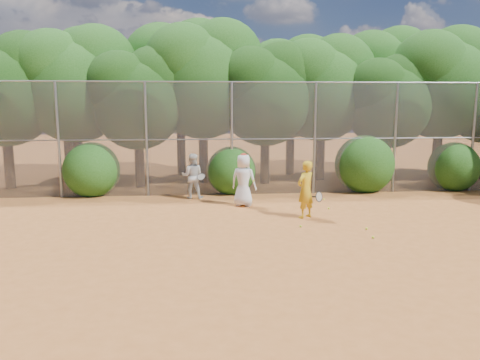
{
  "coord_description": "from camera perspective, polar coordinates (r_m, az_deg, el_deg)",
  "views": [
    {
      "loc": [
        -2.1,
        -10.6,
        3.27
      ],
      "look_at": [
        -1.0,
        2.5,
        1.1
      ],
      "focal_mm": 35.0,
      "sensor_mm": 36.0,
      "label": 1
    }
  ],
  "objects": [
    {
      "name": "bush_1",
      "position": [
        17.1,
        -1.07,
        1.4
      ],
      "size": [
        1.8,
        1.8,
        1.8
      ],
      "primitive_type": "sphere",
      "color": "#1A4A12",
      "rests_on": "ground"
    },
    {
      "name": "tree_5",
      "position": [
        20.32,
        10.1,
        11.42
      ],
      "size": [
        4.51,
        3.92,
        6.17
      ],
      "color": "black",
      "rests_on": "ground"
    },
    {
      "name": "tree_3",
      "position": [
        19.48,
        -4.43,
        12.66
      ],
      "size": [
        4.89,
        4.26,
        6.7
      ],
      "color": "black",
      "rests_on": "ground"
    },
    {
      "name": "tree_11",
      "position": [
        21.66,
        6.4,
        11.68
      ],
      "size": [
        4.64,
        4.03,
        6.35
      ],
      "color": "black",
      "rests_on": "ground"
    },
    {
      "name": "ball_5",
      "position": [
        16.17,
        10.2,
        -2.32
      ],
      "size": [
        0.07,
        0.07,
        0.07
      ],
      "primitive_type": "sphere",
      "color": "#D1E629",
      "rests_on": "ground"
    },
    {
      "name": "bush_2",
      "position": [
        18.1,
        14.94,
        2.17
      ],
      "size": [
        2.2,
        2.2,
        2.2
      ],
      "primitive_type": "sphere",
      "color": "#1A4A12",
      "rests_on": "ground"
    },
    {
      "name": "ground",
      "position": [
        11.29,
        6.19,
        -7.52
      ],
      "size": [
        80.0,
        80.0,
        0.0
      ],
      "primitive_type": "plane",
      "color": "#A65A25",
      "rests_on": "ground"
    },
    {
      "name": "tree_6",
      "position": [
        20.15,
        17.76,
        9.49
      ],
      "size": [
        3.86,
        3.36,
        5.29
      ],
      "color": "black",
      "rests_on": "ground"
    },
    {
      "name": "tree_9",
      "position": [
        22.25,
        -20.44,
        11.54
      ],
      "size": [
        4.83,
        4.2,
        6.62
      ],
      "color": "black",
      "rests_on": "ground"
    },
    {
      "name": "tree_12",
      "position": [
        23.54,
        17.19,
        11.99
      ],
      "size": [
        5.02,
        4.37,
        6.88
      ],
      "color": "black",
      "rests_on": "ground"
    },
    {
      "name": "fence_back",
      "position": [
        16.76,
        2.01,
        5.2
      ],
      "size": [
        20.05,
        0.09,
        4.03
      ],
      "color": "gray",
      "rests_on": "ground"
    },
    {
      "name": "tree_7",
      "position": [
        21.79,
        23.48,
        11.27
      ],
      "size": [
        4.77,
        4.14,
        6.53
      ],
      "color": "black",
      "rests_on": "ground"
    },
    {
      "name": "ball_4",
      "position": [
        12.59,
        7.4,
        -5.6
      ],
      "size": [
        0.07,
        0.07,
        0.07
      ],
      "primitive_type": "sphere",
      "color": "#D1E629",
      "rests_on": "ground"
    },
    {
      "name": "player_teen",
      "position": [
        14.89,
        0.43,
        0.01
      ],
      "size": [
        0.97,
        0.83,
        1.71
      ],
      "rotation": [
        0.0,
        0.0,
        2.71
      ],
      "color": "silver",
      "rests_on": "ground"
    },
    {
      "name": "tree_4",
      "position": [
        19.03,
        3.27,
        10.82
      ],
      "size": [
        4.19,
        3.64,
        5.73
      ],
      "color": "black",
      "rests_on": "ground"
    },
    {
      "name": "player_yellow",
      "position": [
        13.49,
        8.0,
        -1.16
      ],
      "size": [
        0.85,
        0.68,
        1.65
      ],
      "rotation": [
        0.0,
        0.0,
        3.79
      ],
      "color": "gold",
      "rests_on": "ground"
    },
    {
      "name": "tree_0",
      "position": [
        20.04,
        -26.76,
        10.28
      ],
      "size": [
        4.38,
        3.81,
        6.0
      ],
      "color": "black",
      "rests_on": "ground"
    },
    {
      "name": "tree_2",
      "position": [
        18.59,
        -12.26,
        10.13
      ],
      "size": [
        3.99,
        3.47,
        5.47
      ],
      "color": "black",
      "rests_on": "ground"
    },
    {
      "name": "tree_10",
      "position": [
        21.71,
        -7.18,
        12.88
      ],
      "size": [
        5.15,
        4.48,
        7.06
      ],
      "color": "black",
      "rests_on": "ground"
    },
    {
      "name": "player_white",
      "position": [
        16.2,
        -5.83,
        0.48
      ],
      "size": [
        0.89,
        0.79,
        1.56
      ],
      "rotation": [
        0.0,
        0.0,
        3.03
      ],
      "color": "silver",
      "rests_on": "ground"
    },
    {
      "name": "ball_0",
      "position": [
        12.68,
        15.18,
        -5.74
      ],
      "size": [
        0.07,
        0.07,
        0.07
      ],
      "primitive_type": "sphere",
      "color": "#D1E629",
      "rests_on": "ground"
    },
    {
      "name": "bush_3",
      "position": [
        19.58,
        24.62,
        1.71
      ],
      "size": [
        1.9,
        1.9,
        1.9
      ],
      "primitive_type": "sphere",
      "color": "#1A4A12",
      "rests_on": "ground"
    },
    {
      "name": "bush_0",
      "position": [
        17.49,
        -17.65,
        1.47
      ],
      "size": [
        2.0,
        2.0,
        2.0
      ],
      "primitive_type": "sphere",
      "color": "#1A4A12",
      "rests_on": "ground"
    },
    {
      "name": "ball_2",
      "position": [
        11.93,
        15.91,
        -6.73
      ],
      "size": [
        0.07,
        0.07,
        0.07
      ],
      "primitive_type": "sphere",
      "color": "#D1E629",
      "rests_on": "ground"
    },
    {
      "name": "ball_1",
      "position": [
        14.83,
        10.75,
        -3.4
      ],
      "size": [
        0.07,
        0.07,
        0.07
      ],
      "primitive_type": "sphere",
      "color": "#D1E629",
      "rests_on": "ground"
    },
    {
      "name": "tree_1",
      "position": [
        19.76,
        -19.38,
        11.44
      ],
      "size": [
        4.64,
        4.03,
        6.35
      ],
      "color": "black",
      "rests_on": "ground"
    }
  ]
}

